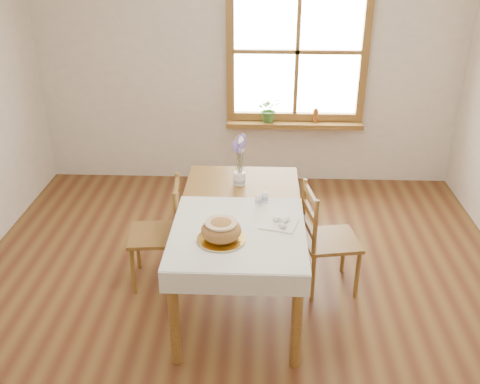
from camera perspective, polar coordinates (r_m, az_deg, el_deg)
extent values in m
plane|color=brown|center=(4.05, -0.18, -13.41)|extent=(5.00, 5.00, 0.00)
cube|color=beige|center=(5.76, 0.94, 13.39)|extent=(4.50, 0.10, 2.60)
cube|color=olive|center=(5.88, 5.82, 8.05)|extent=(1.46, 0.08, 0.08)
cube|color=olive|center=(5.70, -1.04, 14.78)|extent=(0.08, 0.08, 1.30)
cube|color=olive|center=(5.78, 13.19, 14.30)|extent=(0.08, 0.08, 1.30)
cube|color=olive|center=(5.70, 6.14, 14.65)|extent=(0.04, 0.06, 1.30)
cube|color=olive|center=(5.70, 6.14, 14.65)|extent=(1.30, 0.06, 0.04)
cube|color=white|center=(5.73, 6.12, 14.71)|extent=(1.30, 0.01, 1.30)
cube|color=olive|center=(5.84, 5.81, 7.21)|extent=(1.46, 0.20, 0.05)
cube|color=olive|center=(3.89, 0.00, -2.31)|extent=(0.90, 1.60, 0.05)
cylinder|color=olive|center=(3.53, -7.04, -13.33)|extent=(0.07, 0.07, 0.70)
cylinder|color=olive|center=(3.50, 6.06, -13.70)|extent=(0.07, 0.07, 0.70)
cylinder|color=olive|center=(4.75, -4.34, -1.90)|extent=(0.07, 0.07, 0.70)
cylinder|color=olive|center=(4.73, 5.11, -2.09)|extent=(0.07, 0.07, 0.70)
cube|color=white|center=(3.61, -0.20, -4.20)|extent=(0.91, 0.99, 0.01)
cylinder|color=silver|center=(3.50, -2.00, -5.07)|extent=(0.38, 0.38, 0.02)
ellipsoid|color=olive|center=(3.46, -2.02, -3.92)|extent=(0.26, 0.26, 0.15)
cube|color=white|center=(3.68, 4.16, -3.44)|extent=(0.28, 0.26, 0.01)
cylinder|color=silver|center=(3.91, 1.97, -0.85)|extent=(0.05, 0.05, 0.09)
cylinder|color=silver|center=(3.95, 2.69, -0.55)|extent=(0.06, 0.06, 0.09)
cylinder|color=silver|center=(4.24, -0.06, 1.37)|extent=(0.12, 0.12, 0.10)
imported|color=#3D6F2C|center=(5.79, 3.13, 8.49)|extent=(0.27, 0.29, 0.21)
cylinder|color=#96501B|center=(5.83, 8.07, 8.11)|extent=(0.06, 0.06, 0.16)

